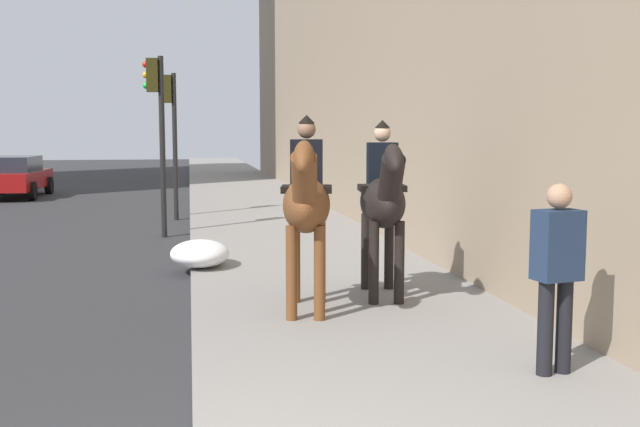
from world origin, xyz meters
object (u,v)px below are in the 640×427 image
object	(u,v)px
traffic_light_near_curb	(158,117)
car_near_lane	(15,176)
pedestrian_greeting	(557,266)
traffic_light_far_curb	(171,122)
mounted_horse_near	(306,202)
mounted_horse_far	(383,199)

from	to	relation	value
traffic_light_near_curb	car_near_lane	bearing A→B (deg)	25.89
pedestrian_greeting	traffic_light_far_curb	bearing A→B (deg)	4.27
car_near_lane	traffic_light_near_curb	distance (m)	12.32
pedestrian_greeting	traffic_light_near_curb	world-z (taller)	traffic_light_near_curb
mounted_horse_near	car_near_lane	xyz separation A→B (m)	(18.63, 7.32, -0.69)
mounted_horse_near	pedestrian_greeting	size ratio (longest dim) A/B	1.38
pedestrian_greeting	car_near_lane	distance (m)	23.15
car_near_lane	traffic_light_far_curb	xyz separation A→B (m)	(-7.76, -5.53, 1.76)
traffic_light_near_curb	traffic_light_far_curb	bearing A→B (deg)	-3.64
mounted_horse_near	traffic_light_far_curb	world-z (taller)	traffic_light_far_curb
mounted_horse_far	traffic_light_far_curb	world-z (taller)	traffic_light_far_curb
traffic_light_near_curb	traffic_light_far_curb	size ratio (longest dim) A/B	1.03
pedestrian_greeting	car_near_lane	bearing A→B (deg)	12.55
mounted_horse_near	car_near_lane	world-z (taller)	mounted_horse_near
mounted_horse_near	traffic_light_near_curb	distance (m)	8.01
pedestrian_greeting	traffic_light_near_curb	xyz separation A→B (m)	(10.30, 3.82, 1.49)
pedestrian_greeting	traffic_light_far_curb	xyz separation A→B (m)	(13.51, 3.61, 1.43)
mounted_horse_near	mounted_horse_far	size ratio (longest dim) A/B	1.02
mounted_horse_near	car_near_lane	size ratio (longest dim) A/B	0.52
pedestrian_greeting	traffic_light_far_curb	world-z (taller)	traffic_light_far_curb
mounted_horse_near	traffic_light_near_curb	xyz separation A→B (m)	(7.67, 2.00, 1.14)
pedestrian_greeting	traffic_light_near_curb	size ratio (longest dim) A/B	0.44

